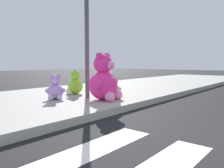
{
  "coord_description": "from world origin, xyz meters",
  "views": [
    {
      "loc": [
        -3.11,
        0.14,
        1.06
      ],
      "look_at": [
        1.04,
        3.6,
        0.55
      ],
      "focal_mm": 36.58,
      "sensor_mm": 36.0,
      "label": 1
    }
  ],
  "objects_px": {
    "sign_pole": "(87,31)",
    "plush_lavender": "(55,89)",
    "plush_lime": "(74,84)",
    "plush_tan": "(114,88)",
    "plush_pink_large": "(104,81)"
  },
  "relations": [
    {
      "from": "sign_pole",
      "to": "plush_lavender",
      "type": "xyz_separation_m",
      "value": [
        -0.71,
        0.4,
        -1.45
      ]
    },
    {
      "from": "sign_pole",
      "to": "plush_lime",
      "type": "bearing_deg",
      "value": 72.94
    },
    {
      "from": "plush_tan",
      "to": "plush_lime",
      "type": "bearing_deg",
      "value": 113.47
    },
    {
      "from": "sign_pole",
      "to": "plush_tan",
      "type": "bearing_deg",
      "value": -23.66
    },
    {
      "from": "plush_lavender",
      "to": "plush_tan",
      "type": "bearing_deg",
      "value": -26.52
    },
    {
      "from": "plush_lavender",
      "to": "plush_pink_large",
      "type": "bearing_deg",
      "value": -53.75
    },
    {
      "from": "plush_tan",
      "to": "plush_lime",
      "type": "distance_m",
      "value": 1.2
    },
    {
      "from": "plush_lime",
      "to": "plush_pink_large",
      "type": "bearing_deg",
      "value": -99.7
    },
    {
      "from": "plush_lavender",
      "to": "plush_lime",
      "type": "distance_m",
      "value": 1.03
    },
    {
      "from": "sign_pole",
      "to": "plush_pink_large",
      "type": "bearing_deg",
      "value": -89.28
    },
    {
      "from": "sign_pole",
      "to": "plush_tan",
      "type": "xyz_separation_m",
      "value": [
        0.72,
        -0.32,
        -1.49
      ]
    },
    {
      "from": "sign_pole",
      "to": "plush_tan",
      "type": "relative_size",
      "value": 6.2
    },
    {
      "from": "plush_pink_large",
      "to": "plush_lime",
      "type": "distance_m",
      "value": 1.4
    },
    {
      "from": "plush_tan",
      "to": "plush_lime",
      "type": "xyz_separation_m",
      "value": [
        -0.48,
        1.1,
        0.08
      ]
    },
    {
      "from": "plush_pink_large",
      "to": "plush_lavender",
      "type": "xyz_separation_m",
      "value": [
        -0.72,
        0.98,
        -0.21
      ]
    }
  ]
}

